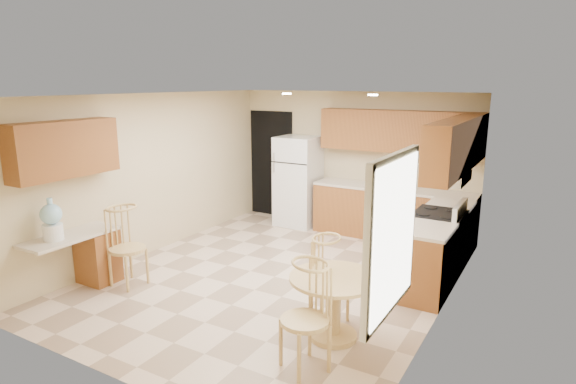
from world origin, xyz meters
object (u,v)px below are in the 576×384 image
Objects in this scene: dining_table at (334,298)px; chair_table_a at (327,276)px; refrigerator at (298,181)px; stove at (437,244)px; chair_table_b at (300,311)px; water_crock at (52,221)px; chair_desk at (121,241)px.

dining_table is 0.94× the size of chair_table_a.
refrigerator is 3.99m from chair_table_a.
chair_table_b is at bearing -99.87° from stove.
stove is at bearing -22.99° from refrigerator.
chair_table_a is 1.90× the size of water_crock.
stove reaches higher than dining_table.
chair_desk is at bearing 19.16° from chair_table_b.
stove is 1.08× the size of chair_table_a.
dining_table is at bearing 40.65° from chair_table_a.
chair_table_b is at bearing -90.00° from dining_table.
stove is (2.88, -1.22, -0.37)m from refrigerator.
chair_table_a is at bearing -107.97° from stove.
chair_table_a is 0.96× the size of chair_table_b.
chair_desk is (-2.79, -0.37, 0.03)m from chair_table_a.
chair_desk is at bearing -88.04° from chair_table_a.
chair_desk is at bearing -99.21° from refrigerator.
water_crock reaches higher than chair_desk.
water_crock is at bearing -166.11° from dining_table.
chair_desk is (-0.60, -3.70, -0.19)m from refrigerator.
water_crock reaches higher than chair_table_a.
refrigerator is 1.60× the size of chair_table_b.
chair_table_a is (2.19, -3.33, -0.22)m from refrigerator.
dining_table is 0.90× the size of chair_table_b.
chair_table_a is 3.41m from water_crock.
chair_table_a is at bearing 17.06° from water_crock.
chair_desk is 2.01× the size of water_crock.
water_crock is at bearing -32.45° from chair_desk.
refrigerator reaches higher than chair_table_b.
chair_table_a is at bearing 100.79° from chair_desk.
refrigerator is 4.85m from chair_table_b.
water_crock is (-3.24, -0.99, 0.39)m from chair_table_a.
stove is at bearing 76.96° from dining_table.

